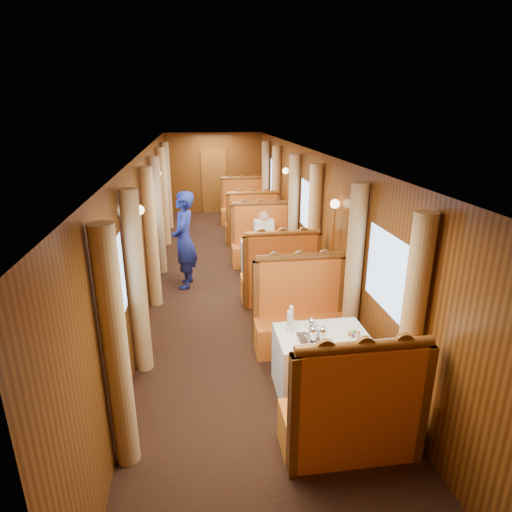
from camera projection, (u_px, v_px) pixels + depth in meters
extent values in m
cube|color=brown|center=(214.00, 181.00, 13.58)|extent=(0.80, 0.04, 2.00)
cube|color=white|center=(321.00, 362.00, 5.03)|extent=(1.05, 0.72, 0.75)
cube|color=#B93914|center=(348.00, 429.00, 4.19)|extent=(1.30, 0.55, 0.45)
cube|color=#B93914|center=(361.00, 389.00, 3.79)|extent=(1.30, 0.12, 0.80)
cylinder|color=brown|center=(365.00, 346.00, 3.64)|extent=(1.23, 0.10, 0.10)
cube|color=#B93914|center=(301.00, 334.00, 5.97)|extent=(1.30, 0.55, 0.45)
cube|color=#B93914|center=(299.00, 287.00, 5.97)|extent=(1.30, 0.12, 0.80)
cylinder|color=brown|center=(300.00, 257.00, 5.82)|extent=(1.23, 0.10, 0.10)
cube|color=white|center=(270.00, 262.00, 8.31)|extent=(1.05, 0.72, 0.75)
cube|color=#B93914|center=(279.00, 288.00, 7.47)|extent=(1.30, 0.55, 0.45)
cube|color=#B93914|center=(282.00, 259.00, 7.06)|extent=(1.30, 0.12, 0.80)
cylinder|color=brown|center=(283.00, 233.00, 6.92)|extent=(1.23, 0.10, 0.10)
cube|color=#B93914|center=(262.00, 254.00, 9.24)|extent=(1.30, 0.55, 0.45)
cube|color=#B93914|center=(261.00, 223.00, 9.24)|extent=(1.30, 0.12, 0.80)
cylinder|color=brown|center=(261.00, 203.00, 9.10)|extent=(1.23, 0.10, 0.10)
cube|color=white|center=(247.00, 219.00, 11.58)|extent=(1.05, 0.72, 0.75)
cube|color=#B93914|center=(252.00, 233.00, 10.74)|extent=(1.30, 0.55, 0.45)
cube|color=#B93914|center=(253.00, 211.00, 10.33)|extent=(1.30, 0.12, 0.80)
cylinder|color=brown|center=(253.00, 193.00, 10.19)|extent=(1.23, 0.10, 0.10)
cube|color=#B93914|center=(243.00, 216.00, 12.52)|extent=(1.30, 0.55, 0.45)
cube|color=#B93914|center=(242.00, 193.00, 12.51)|extent=(1.30, 0.12, 0.80)
cylinder|color=brown|center=(242.00, 178.00, 12.37)|extent=(1.23, 0.10, 0.10)
cube|color=silver|center=(313.00, 338.00, 4.82)|extent=(0.35, 0.27, 0.01)
cylinder|color=white|center=(354.00, 336.00, 4.87)|extent=(0.22, 0.22, 0.01)
cylinder|color=white|center=(289.00, 329.00, 4.95)|extent=(0.08, 0.08, 0.08)
cylinder|color=white|center=(289.00, 318.00, 4.90)|extent=(0.05, 0.05, 0.18)
cylinder|color=white|center=(291.00, 323.00, 5.08)|extent=(0.08, 0.08, 0.08)
cylinder|color=white|center=(291.00, 313.00, 5.03)|extent=(0.05, 0.05, 0.18)
cylinder|color=silver|center=(268.00, 240.00, 8.15)|extent=(0.06, 0.06, 0.14)
cylinder|color=silver|center=(249.00, 203.00, 11.41)|extent=(0.06, 0.06, 0.14)
cylinder|color=tan|center=(116.00, 353.00, 3.75)|extent=(0.22, 0.22, 2.35)
cylinder|color=tan|center=(137.00, 284.00, 5.21)|extent=(0.22, 0.22, 2.35)
cylinder|color=tan|center=(411.00, 331.00, 4.13)|extent=(0.22, 0.22, 2.35)
cylinder|color=tan|center=(354.00, 273.00, 5.59)|extent=(0.22, 0.22, 2.35)
cylinder|color=tan|center=(151.00, 239.00, 7.03)|extent=(0.22, 0.22, 2.35)
cylinder|color=tan|center=(158.00, 216.00, 8.49)|extent=(0.22, 0.22, 2.35)
cylinder|color=tan|center=(314.00, 232.00, 7.40)|extent=(0.22, 0.22, 2.35)
cylinder|color=tan|center=(294.00, 212.00, 8.86)|extent=(0.22, 0.22, 2.35)
cylinder|color=tan|center=(164.00, 197.00, 10.30)|extent=(0.22, 0.22, 2.35)
cylinder|color=tan|center=(167.00, 186.00, 11.76)|extent=(0.22, 0.22, 2.35)
cylinder|color=tan|center=(276.00, 194.00, 10.67)|extent=(0.22, 0.22, 2.35)
cylinder|color=tan|center=(266.00, 184.00, 12.13)|extent=(0.22, 0.22, 2.35)
cylinder|color=#BF8C3F|center=(145.00, 274.00, 6.20)|extent=(0.04, 0.04, 1.85)
sphere|color=#FFD18C|center=(139.00, 210.00, 5.89)|extent=(0.14, 0.14, 0.14)
cylinder|color=#BF8C3F|center=(331.00, 265.00, 6.58)|extent=(0.04, 0.04, 1.85)
sphere|color=#FFD18C|center=(335.00, 204.00, 6.26)|extent=(0.14, 0.14, 0.14)
cylinder|color=#BF8C3F|center=(161.00, 217.00, 9.47)|extent=(0.04, 0.04, 1.85)
sphere|color=#FFD18C|center=(158.00, 174.00, 9.16)|extent=(0.14, 0.14, 0.14)
cylinder|color=#BF8C3F|center=(285.00, 213.00, 9.85)|extent=(0.04, 0.04, 1.85)
sphere|color=#FFD18C|center=(286.00, 171.00, 9.54)|extent=(0.14, 0.14, 0.14)
imported|color=navy|center=(184.00, 240.00, 7.87)|extent=(0.51, 0.71, 1.81)
cube|color=beige|center=(264.00, 233.00, 8.89)|extent=(0.40, 0.24, 0.55)
sphere|color=tan|center=(264.00, 216.00, 8.77)|extent=(0.20, 0.20, 0.20)
cube|color=beige|center=(265.00, 246.00, 8.81)|extent=(0.36, 0.30, 0.14)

